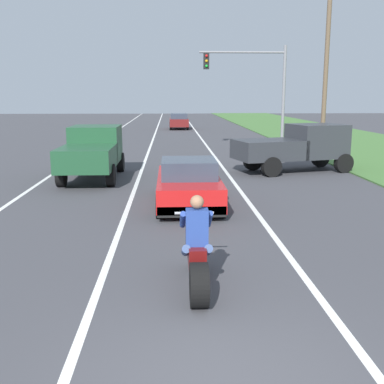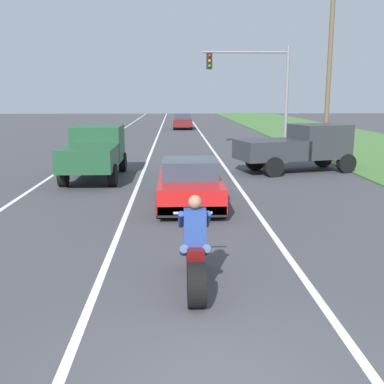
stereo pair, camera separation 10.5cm
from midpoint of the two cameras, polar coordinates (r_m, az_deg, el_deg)
lane_stripe_left_solid at (r=25.30m, az=-13.86°, el=4.13°), size 0.14×120.00×0.01m
lane_stripe_right_solid at (r=24.93m, az=2.65°, el=4.35°), size 0.14×120.00×0.01m
lane_stripe_centre_dashed at (r=24.86m, az=-5.67°, el=4.28°), size 0.14×120.00×0.01m
motorcycle_with_rider at (r=7.73m, az=0.21°, el=-7.85°), size 0.70×2.21×1.62m
sports_car_red at (r=13.78m, az=-0.65°, el=1.02°), size 1.84×4.30×1.37m
pickup_truck_left_lane_dark_green at (r=18.49m, az=-12.16°, el=4.98°), size 2.02×4.80×1.98m
pickup_truck_right_shoulder_dark_grey at (r=20.29m, az=12.51°, el=5.54°), size 5.14×3.14×1.98m
traffic_light_mast_near at (r=28.18m, az=7.84°, el=13.30°), size 5.04×0.34×6.00m
utility_pole_roadside at (r=26.37m, az=15.80°, el=12.98°), size 0.24×0.24×7.95m
distant_car_far_ahead at (r=45.37m, az=-1.68°, el=8.63°), size 1.80×4.00×1.50m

